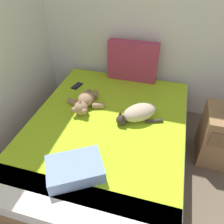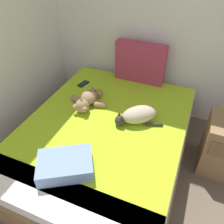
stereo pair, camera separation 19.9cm
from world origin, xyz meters
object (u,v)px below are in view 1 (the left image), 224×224
bed (106,142)px  cat (138,113)px  throw_pillow (75,169)px  teddy_bear (85,102)px  patterned_cushion (133,61)px  cell_phone (77,86)px

bed → cat: 0.44m
bed → throw_pillow: bearing=-95.6°
teddy_bear → throw_pillow: size_ratio=1.11×
bed → teddy_bear: (-0.28, 0.19, 0.30)m
teddy_bear → throw_pillow: 0.81m
patterned_cushion → cat: bearing=-74.2°
teddy_bear → cell_phone: bearing=124.1°
teddy_bear → bed: bearing=-34.8°
patterned_cushion → teddy_bear: 0.78m
teddy_bear → throw_pillow: bearing=-74.0°
cat → patterned_cushion: bearing=105.8°
cell_phone → bed: bearing=-46.4°
throw_pillow → cat: bearing=66.2°
bed → patterned_cushion: size_ratio=3.37×
patterned_cushion → cell_phone: size_ratio=3.59×
cell_phone → throw_pillow: throw_pillow is taller
cell_phone → patterned_cushion: bearing=30.7°
patterned_cushion → throw_pillow: size_ratio=1.43×
cat → cell_phone: size_ratio=2.65×
patterned_cushion → cat: patterned_cushion is taller
cat → teddy_bear: bearing=175.4°
cell_phone → cat: bearing=-26.4°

